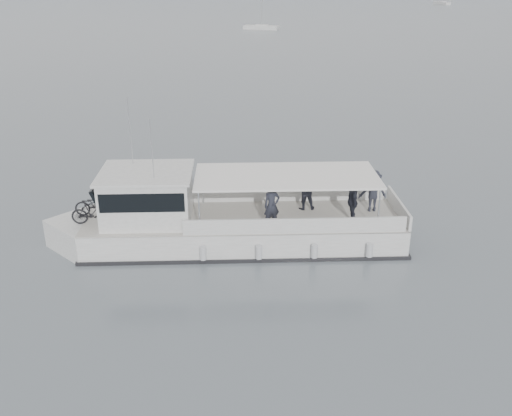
{
  "coord_description": "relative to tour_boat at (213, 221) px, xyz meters",
  "views": [
    {
      "loc": [
        -1.26,
        -21.51,
        10.72
      ],
      "look_at": [
        -1.3,
        -0.0,
        1.6
      ],
      "focal_mm": 40.0,
      "sensor_mm": 36.0,
      "label": 1
    }
  ],
  "objects": [
    {
      "name": "ground",
      "position": [
        3.09,
        0.05,
        -1.02
      ],
      "size": [
        1400.0,
        1400.0,
        0.0
      ],
      "primitive_type": "plane",
      "color": "#545D62",
      "rests_on": "ground"
    },
    {
      "name": "tour_boat",
      "position": [
        0.0,
        0.0,
        0.0
      ],
      "size": [
        14.89,
        4.16,
        6.21
      ],
      "rotation": [
        0.0,
        0.0,
        0.04
      ],
      "color": "white",
      "rests_on": "ground"
    }
  ]
}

